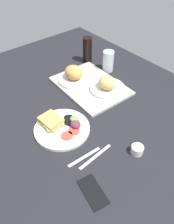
{
  "coord_description": "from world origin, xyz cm",
  "views": [
    {
      "loc": [
        66.68,
        -50.93,
        82.28
      ],
      "look_at": [
        2.0,
        3.0,
        4.0
      ],
      "focal_mm": 35.54,
      "sensor_mm": 36.0,
      "label": 1
    }
  ],
  "objects": [
    {
      "name": "serving_tray",
      "position": [
        -17.67,
        22.07,
        0.8
      ],
      "size": [
        46.29,
        34.78,
        1.6
      ],
      "primitive_type": "cube",
      "rotation": [
        0.0,
        0.0,
        -0.04
      ],
      "color": "#B2B2AD",
      "rests_on": "ground_plane"
    },
    {
      "name": "cell_phone",
      "position": [
        35.68,
        -22.09,
        0.4
      ],
      "size": [
        15.49,
        9.76,
        0.8
      ],
      "primitive_type": "cube",
      "rotation": [
        0.0,
        0.0,
        -0.19
      ],
      "color": "black",
      "rests_on": "ground_plane"
    },
    {
      "name": "fork",
      "position": [
        20.77,
        -14.23,
        0.25
      ],
      "size": [
        2.53,
        17.06,
        0.5
      ],
      "primitive_type": "cube",
      "rotation": [
        0.0,
        0.0,
        1.5
      ],
      "color": "#B7B7BC",
      "rests_on": "ground_plane"
    },
    {
      "name": "bread_plate_near",
      "position": [
        -28.09,
        17.37,
        5.51
      ],
      "size": [
        19.6,
        19.6,
        9.69
      ],
      "color": "white",
      "rests_on": "serving_tray"
    },
    {
      "name": "ground_plane",
      "position": [
        0.0,
        0.0,
        -1.5
      ],
      "size": [
        190.0,
        150.0,
        3.0
      ],
      "primitive_type": "cube",
      "color": "black"
    },
    {
      "name": "bread_plate_far",
      "position": [
        -7.58,
        26.63,
        4.75
      ],
      "size": [
        21.21,
        21.21,
        8.88
      ],
      "color": "white",
      "rests_on": "serving_tray"
    },
    {
      "name": "soda_bottle",
      "position": [
        -42.22,
        40.22,
        9.06
      ],
      "size": [
        6.4,
        6.4,
        18.12
      ],
      "primitive_type": "cylinder",
      "color": "black",
      "rests_on": "ground_plane"
    },
    {
      "name": "plate_with_salad",
      "position": [
        0.1,
        -11.81,
        1.74
      ],
      "size": [
        27.81,
        27.81,
        5.4
      ],
      "color": "white",
      "rests_on": "ground_plane"
    },
    {
      "name": "espresso_cup",
      "position": [
        34.02,
        5.71,
        2.0
      ],
      "size": [
        5.6,
        5.6,
        4.0
      ],
      "primitive_type": "cylinder",
      "color": "silver",
      "rests_on": "ground_plane"
    },
    {
      "name": "knife",
      "position": [
        23.77,
        -10.23,
        0.25
      ],
      "size": [
        2.53,
        19.05,
        0.5
      ],
      "primitive_type": "cube",
      "rotation": [
        0.0,
        0.0,
        1.63
      ],
      "color": "#B7B7BC",
      "rests_on": "ground_plane"
    },
    {
      "name": "drinking_glass",
      "position": [
        -24.59,
        43.47,
        7.0
      ],
      "size": [
        7.24,
        7.24,
        14.0
      ],
      "primitive_type": "cylinder",
      "color": "silver",
      "rests_on": "ground_plane"
    }
  ]
}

